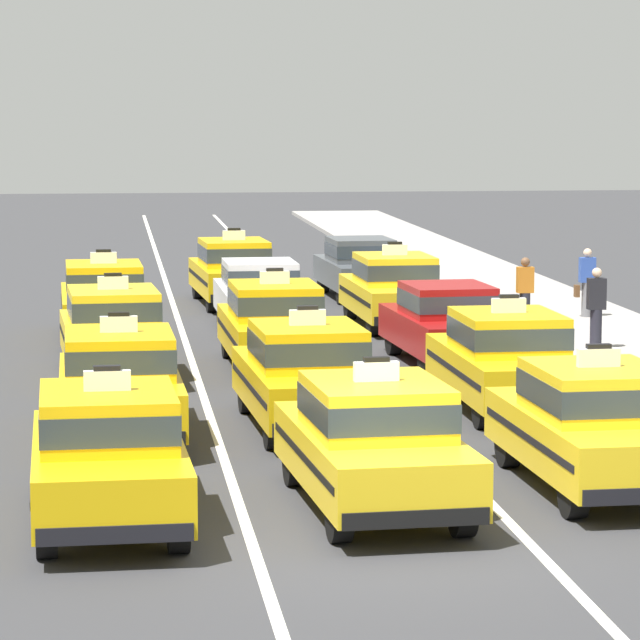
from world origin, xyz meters
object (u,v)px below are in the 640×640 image
object	(u,v)px
taxi_right_fourth	(394,289)
pedestrian_far_corner	(596,308)
taxi_center_fifth	(234,270)
taxi_center_nearest	(374,441)
taxi_right_nearest	(595,424)
sedan_center_fourth	(260,293)
sedan_right_fifth	(360,266)
taxi_left_third	(113,330)
taxi_center_third	(274,324)
taxi_center_second	(306,374)
taxi_left_fourth	(104,299)
pedestrian_trailing	(524,293)
sedan_right_third	(446,321)
taxi_left_second	(119,382)
taxi_left_nearest	(108,453)
pedestrian_mid_block	(587,283)
taxi_right_second	(506,359)

from	to	relation	value
taxi_right_fourth	pedestrian_far_corner	world-z (taller)	taxi_right_fourth
taxi_center_fifth	pedestrian_far_corner	size ratio (longest dim) A/B	2.84
taxi_center_nearest	taxi_right_nearest	world-z (taller)	same
sedan_center_fourth	sedan_right_fifth	world-z (taller)	same
taxi_left_third	taxi_right_nearest	distance (m)	12.06
taxi_center_third	taxi_center_second	bearing A→B (deg)	-90.84
taxi_left_fourth	pedestrian_trailing	bearing A→B (deg)	-2.70
taxi_left_third	pedestrian_trailing	world-z (taller)	taxi_left_third
taxi_center_third	taxi_center_fifth	xyz separation A→B (m)	(-0.00, 10.73, 0.00)
taxi_center_second	sedan_right_third	xyz separation A→B (m)	(3.48, 6.40, -0.03)
taxi_left_third	taxi_right_fourth	world-z (taller)	same
pedestrian_far_corner	taxi_center_fifth	bearing A→B (deg)	124.04
sedan_right_fifth	sedan_center_fourth	bearing A→B (deg)	-117.04
sedan_right_third	taxi_right_fourth	distance (m)	5.75
taxi_center_fifth	taxi_center_nearest	bearing A→B (deg)	-89.67
taxi_right_nearest	taxi_left_third	bearing A→B (deg)	121.24
taxi_center_nearest	sedan_right_third	distance (m)	12.34
taxi_left_second	taxi_center_third	xyz separation A→B (m)	(3.00, 6.70, 0.00)
taxi_center_second	pedestrian_far_corner	bearing A→B (deg)	46.88
taxi_center_second	pedestrian_trailing	bearing A→B (deg)	60.04
taxi_left_third	pedestrian_far_corner	xyz separation A→B (m)	(9.68, 1.55, 0.10)
sedan_center_fourth	taxi_right_fourth	size ratio (longest dim) A/B	0.94
taxi_center_second	taxi_center_third	bearing A→B (deg)	89.16
sedan_right_third	pedestrian_far_corner	xyz separation A→B (m)	(3.22, 0.76, 0.13)
taxi_center_fifth	taxi_right_nearest	bearing A→B (deg)	-81.62
taxi_left_nearest	taxi_center_fifth	bearing A→B (deg)	82.08
pedestrian_mid_block	pedestrian_far_corner	bearing A→B (deg)	-103.63
taxi_right_nearest	taxi_right_fourth	xyz separation A→B (m)	(0.12, 16.85, 0.00)
taxi_left_nearest	taxi_right_second	world-z (taller)	same
taxi_left_second	sedan_center_fourth	bearing A→B (deg)	75.44
sedan_center_fourth	pedestrian_mid_block	xyz separation A→B (m)	(7.65, 0.42, 0.10)
taxi_center_fifth	taxi_right_second	xyz separation A→B (m)	(3.38, -15.76, 0.00)
taxi_right_second	taxi_right_fourth	xyz separation A→B (m)	(-0.07, 10.96, 0.00)
sedan_right_third	taxi_right_nearest	bearing A→B (deg)	-91.05
taxi_center_second	sedan_right_third	size ratio (longest dim) A/B	1.05
taxi_right_fourth	sedan_center_fourth	bearing A→B (deg)	-175.16
sedan_right_fifth	pedestrian_trailing	size ratio (longest dim) A/B	2.79
taxi_center_fifth	taxi_center_second	bearing A→B (deg)	-90.30
taxi_center_nearest	taxi_center_second	distance (m)	5.50
taxi_center_nearest	sedan_center_fourth	distance (m)	17.39
sedan_right_third	taxi_left_second	bearing A→B (deg)	-132.91
taxi_center_third	taxi_right_fourth	world-z (taller)	same
taxi_right_second	taxi_right_fourth	distance (m)	10.96
taxi_left_nearest	sedan_right_third	distance (m)	13.86
pedestrian_far_corner	taxi_right_nearest	bearing A→B (deg)	-106.12
taxi_center_nearest	taxi_right_fourth	distance (m)	17.93
taxi_center_third	taxi_right_nearest	xyz separation A→B (m)	(3.19, -10.92, 0.00)
taxi_left_fourth	taxi_right_nearest	world-z (taller)	same
taxi_center_second	taxi_center_third	size ratio (longest dim) A/B	1.01
taxi_center_second	pedestrian_mid_block	size ratio (longest dim) A/B	2.91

